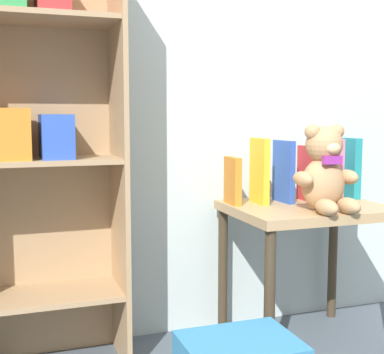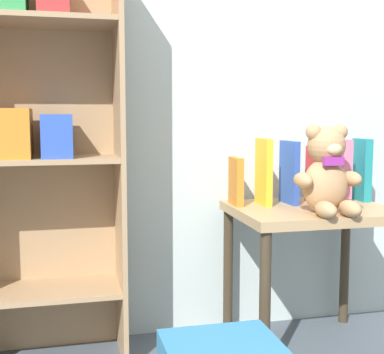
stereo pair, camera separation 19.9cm
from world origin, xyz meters
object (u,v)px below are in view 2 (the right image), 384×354
at_px(teddy_bear, 327,173).
at_px(book_standing_blue, 289,172).
at_px(book_standing_yellow, 264,172).
at_px(book_standing_teal, 362,170).
at_px(display_table, 311,229).
at_px(book_standing_red, 315,175).
at_px(bookshelf_side, 37,131).
at_px(book_standing_orange, 236,181).
at_px(book_standing_pink, 339,171).

height_order(teddy_bear, book_standing_blue, teddy_bear).
bearing_deg(book_standing_yellow, book_standing_blue, 0.18).
bearing_deg(book_standing_teal, teddy_bear, -137.66).
distance_m(display_table, teddy_bear, 0.27).
height_order(teddy_bear, book_standing_red, teddy_bear).
relative_size(bookshelf_side, book_standing_blue, 6.06).
bearing_deg(book_standing_blue, book_standing_orange, 172.21).
height_order(bookshelf_side, book_standing_teal, bookshelf_side).
xyz_separation_m(teddy_bear, book_standing_blue, (-0.04, 0.23, -0.02)).
xyz_separation_m(book_standing_yellow, book_standing_pink, (0.32, -0.01, -0.00)).
height_order(display_table, teddy_bear, teddy_bear).
distance_m(book_standing_yellow, book_standing_pink, 0.32).
height_order(book_standing_orange, book_standing_blue, book_standing_blue).
height_order(display_table, book_standing_blue, book_standing_blue).
height_order(display_table, book_standing_yellow, book_standing_yellow).
xyz_separation_m(book_standing_yellow, book_standing_blue, (0.11, -0.00, -0.01)).
distance_m(book_standing_yellow, book_standing_red, 0.22).
bearing_deg(book_standing_yellow, bookshelf_side, 177.40).
bearing_deg(book_standing_teal, book_standing_yellow, -177.37).
height_order(teddy_bear, book_standing_yellow, teddy_bear).
xyz_separation_m(bookshelf_side, display_table, (1.02, -0.15, -0.38)).
bearing_deg(book_standing_pink, display_table, -149.35).
xyz_separation_m(bookshelf_side, book_standing_orange, (0.75, -0.04, -0.20)).
xyz_separation_m(bookshelf_side, book_standing_blue, (0.97, -0.06, -0.17)).
height_order(bookshelf_side, book_standing_pink, bookshelf_side).
bearing_deg(display_table, teddy_bear, -94.63).
distance_m(book_standing_red, book_standing_teal, 0.22).
distance_m(book_standing_blue, book_standing_teal, 0.32).
bearing_deg(bookshelf_side, book_standing_red, -3.38).
bearing_deg(bookshelf_side, teddy_bear, -15.96).
bearing_deg(book_standing_red, bookshelf_side, 177.21).
bearing_deg(book_standing_pink, book_standing_orange, 177.97).
distance_m(book_standing_orange, book_standing_blue, 0.22).
bearing_deg(book_standing_red, teddy_bear, -105.52).
bearing_deg(book_standing_yellow, book_standing_red, -1.24).
xyz_separation_m(book_standing_blue, book_standing_red, (0.11, -0.01, -0.01)).
bearing_deg(book_standing_orange, display_table, -21.61).
relative_size(display_table, teddy_bear, 1.87).
relative_size(book_standing_yellow, book_standing_red, 1.15).
distance_m(display_table, book_standing_blue, 0.24).
xyz_separation_m(bookshelf_side, book_standing_pink, (1.18, -0.06, -0.17)).
xyz_separation_m(book_standing_orange, book_standing_pink, (0.43, -0.03, 0.03)).
relative_size(display_table, book_standing_yellow, 2.29).
relative_size(book_standing_red, book_standing_teal, 0.89).
height_order(book_standing_pink, book_standing_teal, same).
distance_m(book_standing_orange, book_standing_red, 0.33).
xyz_separation_m(bookshelf_side, book_standing_yellow, (0.86, -0.05, -0.17)).
distance_m(book_standing_pink, book_standing_teal, 0.11).
height_order(bookshelf_side, book_standing_orange, bookshelf_side).
distance_m(book_standing_red, book_standing_pink, 0.11).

